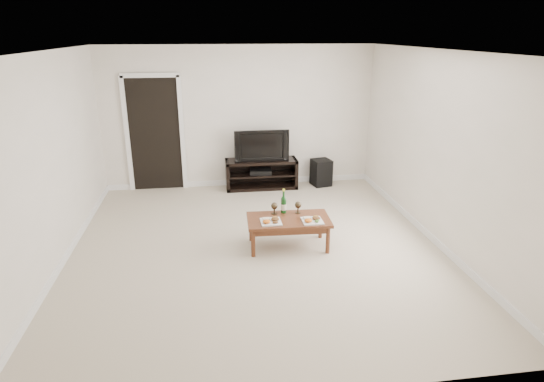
{
  "coord_description": "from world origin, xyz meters",
  "views": [
    {
      "loc": [
        -0.58,
        -5.63,
        2.83
      ],
      "look_at": [
        0.26,
        0.32,
        0.7
      ],
      "focal_mm": 30.0,
      "sensor_mm": 36.0,
      "label": 1
    }
  ],
  "objects_px": {
    "television": "(261,145)",
    "coffee_table": "(288,233)",
    "media_console": "(261,174)",
    "subwoofer": "(321,172)"
  },
  "relations": [
    {
      "from": "media_console",
      "to": "subwoofer",
      "type": "xyz_separation_m",
      "value": [
        1.16,
        0.0,
        -0.02
      ]
    },
    {
      "from": "subwoofer",
      "to": "coffee_table",
      "type": "bearing_deg",
      "value": -124.87
    },
    {
      "from": "media_console",
      "to": "subwoofer",
      "type": "distance_m",
      "value": 1.16
    },
    {
      "from": "media_console",
      "to": "coffee_table",
      "type": "height_order",
      "value": "media_console"
    },
    {
      "from": "television",
      "to": "subwoofer",
      "type": "xyz_separation_m",
      "value": [
        1.16,
        0.0,
        -0.59
      ]
    },
    {
      "from": "television",
      "to": "coffee_table",
      "type": "xyz_separation_m",
      "value": [
        0.07,
        -2.54,
        -0.63
      ]
    },
    {
      "from": "media_console",
      "to": "coffee_table",
      "type": "bearing_deg",
      "value": -88.44
    },
    {
      "from": "television",
      "to": "coffee_table",
      "type": "distance_m",
      "value": 2.61
    },
    {
      "from": "subwoofer",
      "to": "coffee_table",
      "type": "xyz_separation_m",
      "value": [
        -1.09,
        -2.54,
        -0.04
      ]
    },
    {
      "from": "television",
      "to": "media_console",
      "type": "bearing_deg",
      "value": 179.86
    }
  ]
}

